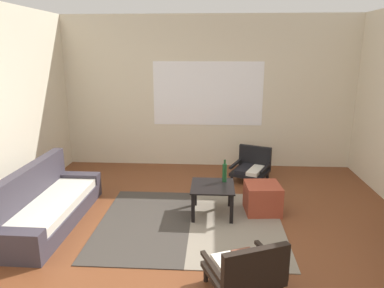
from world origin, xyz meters
The scene contains 9 objects.
ground_plane centered at (0.00, 0.00, 0.00)m, with size 7.80×7.80×0.00m, color brown.
far_wall_with_window centered at (0.00, 3.06, 1.35)m, with size 5.60×0.13×2.70m.
area_rug centered at (-0.16, 0.61, 0.01)m, with size 2.28×1.95×0.01m.
couch centered at (-1.97, 0.55, 0.22)m, with size 0.71×1.92×0.71m.
coffee_table centered at (0.11, 0.91, 0.33)m, with size 0.56×0.59×0.40m.
armchair_by_window centered at (0.76, 2.26, 0.23)m, with size 0.72×0.72×0.54m.
armchair_striped_foreground centered at (0.42, -0.69, 0.26)m, with size 0.76×0.73×0.55m.
ottoman_orange centered at (0.77, 1.01, 0.20)m, with size 0.45×0.45×0.39m, color #993D28.
glass_bottle centered at (0.27, 1.06, 0.53)m, with size 0.06×0.06×0.30m.
Camera 1 is at (0.11, -3.46, 2.12)m, focal length 33.62 mm.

